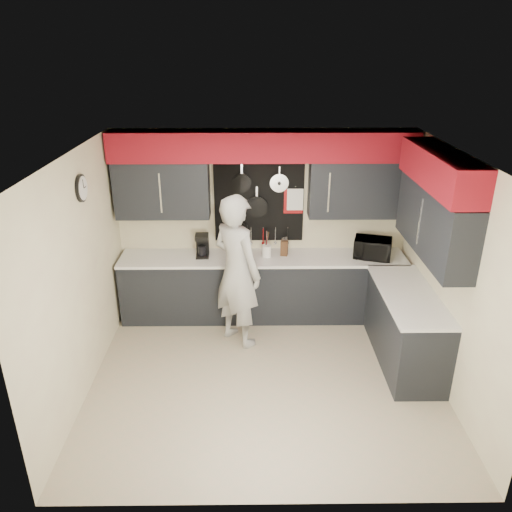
{
  "coord_description": "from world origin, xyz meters",
  "views": [
    {
      "loc": [
        -0.16,
        -4.81,
        3.63
      ],
      "look_at": [
        -0.1,
        0.5,
        1.34
      ],
      "focal_mm": 35.0,
      "sensor_mm": 36.0,
      "label": 1
    }
  ],
  "objects_px": {
    "knife_block": "(284,248)",
    "utensil_crock": "(267,251)",
    "coffee_maker": "(202,245)",
    "person": "(237,271)",
    "microwave": "(372,248)"
  },
  "relations": [
    {
      "from": "utensil_crock",
      "to": "person",
      "type": "relative_size",
      "value": 0.08
    },
    {
      "from": "knife_block",
      "to": "utensil_crock",
      "type": "relative_size",
      "value": 1.3
    },
    {
      "from": "coffee_maker",
      "to": "person",
      "type": "relative_size",
      "value": 0.16
    },
    {
      "from": "coffee_maker",
      "to": "microwave",
      "type": "bearing_deg",
      "value": -4.22
    },
    {
      "from": "microwave",
      "to": "person",
      "type": "relative_size",
      "value": 0.25
    },
    {
      "from": "knife_block",
      "to": "utensil_crock",
      "type": "xyz_separation_m",
      "value": [
        -0.24,
        -0.05,
        -0.02
      ]
    },
    {
      "from": "microwave",
      "to": "knife_block",
      "type": "relative_size",
      "value": 2.31
    },
    {
      "from": "microwave",
      "to": "person",
      "type": "distance_m",
      "value": 1.91
    },
    {
      "from": "knife_block",
      "to": "utensil_crock",
      "type": "distance_m",
      "value": 0.25
    },
    {
      "from": "coffee_maker",
      "to": "person",
      "type": "distance_m",
      "value": 0.83
    },
    {
      "from": "microwave",
      "to": "knife_block",
      "type": "height_order",
      "value": "microwave"
    },
    {
      "from": "microwave",
      "to": "coffee_maker",
      "type": "distance_m",
      "value": 2.31
    },
    {
      "from": "person",
      "to": "coffee_maker",
      "type": "bearing_deg",
      "value": -9.84
    },
    {
      "from": "knife_block",
      "to": "coffee_maker",
      "type": "height_order",
      "value": "coffee_maker"
    },
    {
      "from": "coffee_maker",
      "to": "person",
      "type": "xyz_separation_m",
      "value": [
        0.49,
        -0.67,
        -0.09
      ]
    }
  ]
}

